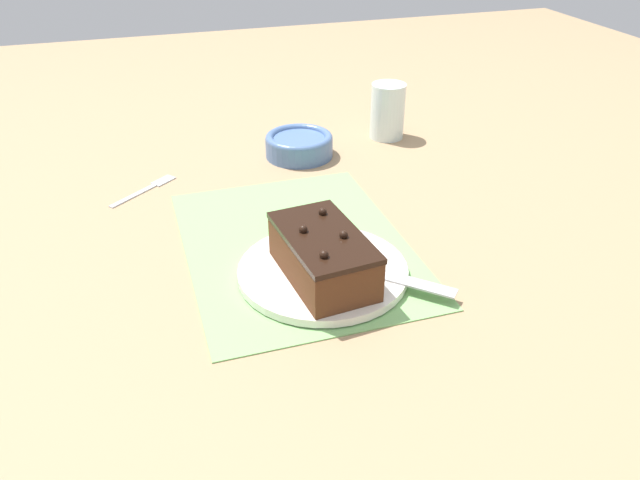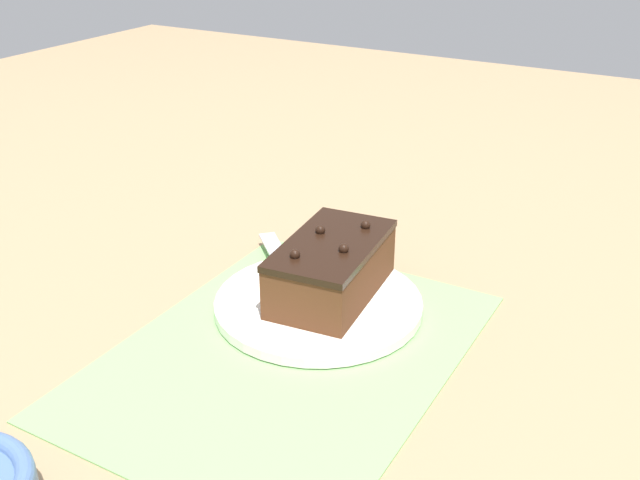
% 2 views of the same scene
% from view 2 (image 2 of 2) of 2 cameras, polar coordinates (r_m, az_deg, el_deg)
% --- Properties ---
extents(ground_plane, '(3.00, 3.00, 0.00)m').
position_cam_2_polar(ground_plane, '(0.82, -2.54, -8.62)').
color(ground_plane, '#9E7F5B').
extents(placemat_woven, '(0.46, 0.34, 0.00)m').
position_cam_2_polar(placemat_woven, '(0.82, -2.54, -8.51)').
color(placemat_woven, '#7AB266').
rests_on(placemat_woven, ground_plane).
extents(cake_plate, '(0.25, 0.25, 0.01)m').
position_cam_2_polar(cake_plate, '(0.89, -0.12, -4.87)').
color(cake_plate, white).
rests_on(cake_plate, placemat_woven).
extents(chocolate_cake, '(0.19, 0.12, 0.08)m').
position_cam_2_polar(chocolate_cake, '(0.89, 0.88, -2.12)').
color(chocolate_cake, '#512D19').
rests_on(chocolate_cake, cake_plate).
extents(serving_knife, '(0.16, 0.16, 0.01)m').
position_cam_2_polar(serving_knife, '(0.93, -2.18, -2.85)').
color(serving_knife, black).
rests_on(serving_knife, cake_plate).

